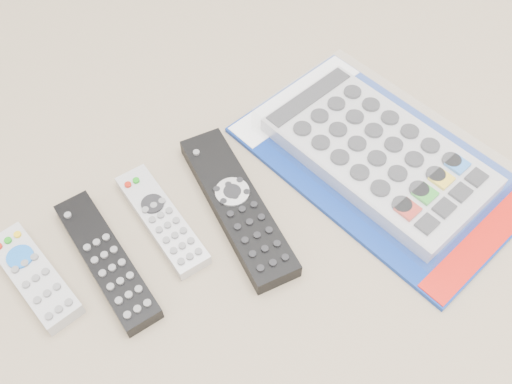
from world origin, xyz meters
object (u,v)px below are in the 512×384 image
jumbo_remote_packaged (379,152)px  remote_silver_dvd (162,219)px  remote_small_grey (34,276)px  remote_large_black (237,205)px  remote_slim_black (107,260)px

jumbo_remote_packaged → remote_silver_dvd: bearing=156.4°
remote_small_grey → remote_silver_dvd: size_ratio=0.89×
remote_silver_dvd → jumbo_remote_packaged: size_ratio=0.42×
remote_small_grey → remote_silver_dvd: 0.16m
remote_small_grey → remote_large_black: size_ratio=0.62×
remote_slim_black → jumbo_remote_packaged: (0.37, -0.06, 0.01)m
remote_silver_dvd → remote_large_black: size_ratio=0.69×
remote_large_black → remote_small_grey: bearing=176.9°
remote_silver_dvd → remote_large_black: remote_large_black is taller
remote_small_grey → remote_silver_dvd: remote_small_grey is taller
jumbo_remote_packaged → remote_small_grey: bearing=160.0°
remote_small_grey → remote_large_black: remote_large_black is taller
remote_slim_black → remote_silver_dvd: 0.08m
remote_small_grey → remote_large_black: 0.26m
remote_silver_dvd → remote_large_black: 0.10m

